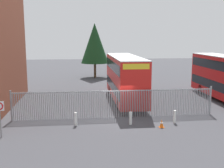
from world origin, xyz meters
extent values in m
plane|color=#3D3D42|center=(0.00, 8.00, 0.00)|extent=(100.00, 100.00, 0.00)
cylinder|color=gray|center=(-8.11, 0.00, 1.10)|extent=(0.06, 0.06, 2.20)
cylinder|color=gray|center=(-7.97, 0.00, 1.10)|extent=(0.06, 0.06, 2.20)
cylinder|color=gray|center=(-7.83, 0.00, 1.10)|extent=(0.06, 0.06, 2.20)
cylinder|color=gray|center=(-7.69, 0.00, 1.10)|extent=(0.06, 0.06, 2.20)
cylinder|color=gray|center=(-7.55, 0.00, 1.10)|extent=(0.06, 0.06, 2.20)
cylinder|color=gray|center=(-7.41, 0.00, 1.10)|extent=(0.06, 0.06, 2.20)
cylinder|color=gray|center=(-7.27, 0.00, 1.10)|extent=(0.06, 0.06, 2.20)
cylinder|color=gray|center=(-7.12, 0.00, 1.10)|extent=(0.06, 0.06, 2.20)
cylinder|color=gray|center=(-6.98, 0.00, 1.10)|extent=(0.06, 0.06, 2.20)
cylinder|color=gray|center=(-6.84, 0.00, 1.10)|extent=(0.06, 0.06, 2.20)
cylinder|color=gray|center=(-6.70, 0.00, 1.10)|extent=(0.06, 0.06, 2.20)
cylinder|color=gray|center=(-6.56, 0.00, 1.10)|extent=(0.06, 0.06, 2.20)
cylinder|color=gray|center=(-6.42, 0.00, 1.10)|extent=(0.06, 0.06, 2.20)
cylinder|color=gray|center=(-6.28, 0.00, 1.10)|extent=(0.06, 0.06, 2.20)
cylinder|color=gray|center=(-6.14, 0.00, 1.10)|extent=(0.06, 0.06, 2.20)
cylinder|color=gray|center=(-6.00, 0.00, 1.10)|extent=(0.06, 0.06, 2.20)
cylinder|color=gray|center=(-5.86, 0.00, 1.10)|extent=(0.06, 0.06, 2.20)
cylinder|color=gray|center=(-5.72, 0.00, 1.10)|extent=(0.06, 0.06, 2.20)
cylinder|color=gray|center=(-5.58, 0.00, 1.10)|extent=(0.06, 0.06, 2.20)
cylinder|color=gray|center=(-5.44, 0.00, 1.10)|extent=(0.06, 0.06, 2.20)
cylinder|color=gray|center=(-5.30, 0.00, 1.10)|extent=(0.06, 0.06, 2.20)
cylinder|color=gray|center=(-5.16, 0.00, 1.10)|extent=(0.06, 0.06, 2.20)
cylinder|color=gray|center=(-5.02, 0.00, 1.10)|extent=(0.06, 0.06, 2.20)
cylinder|color=gray|center=(-4.88, 0.00, 1.10)|extent=(0.06, 0.06, 2.20)
cylinder|color=gray|center=(-4.74, 0.00, 1.10)|extent=(0.06, 0.06, 2.20)
cylinder|color=gray|center=(-4.60, 0.00, 1.10)|extent=(0.06, 0.06, 2.20)
cylinder|color=gray|center=(-4.46, 0.00, 1.10)|extent=(0.06, 0.06, 2.20)
cylinder|color=gray|center=(-4.32, 0.00, 1.10)|extent=(0.06, 0.06, 2.20)
cylinder|color=gray|center=(-4.18, 0.00, 1.10)|extent=(0.06, 0.06, 2.20)
cylinder|color=gray|center=(-4.04, 0.00, 1.10)|extent=(0.06, 0.06, 2.20)
cylinder|color=gray|center=(-3.90, 0.00, 1.10)|extent=(0.06, 0.06, 2.20)
cylinder|color=gray|center=(-3.76, 0.00, 1.10)|extent=(0.06, 0.06, 2.20)
cylinder|color=gray|center=(-3.61, 0.00, 1.10)|extent=(0.06, 0.06, 2.20)
cylinder|color=gray|center=(-3.47, 0.00, 1.10)|extent=(0.06, 0.06, 2.20)
cylinder|color=gray|center=(-3.33, 0.00, 1.10)|extent=(0.06, 0.06, 2.20)
cylinder|color=gray|center=(-3.19, 0.00, 1.10)|extent=(0.06, 0.06, 2.20)
cylinder|color=gray|center=(-3.05, 0.00, 1.10)|extent=(0.06, 0.06, 2.20)
cylinder|color=gray|center=(-2.91, 0.00, 1.10)|extent=(0.06, 0.06, 2.20)
cylinder|color=gray|center=(-2.77, 0.00, 1.10)|extent=(0.06, 0.06, 2.20)
cylinder|color=gray|center=(-2.63, 0.00, 1.10)|extent=(0.06, 0.06, 2.20)
cylinder|color=gray|center=(-2.49, 0.00, 1.10)|extent=(0.06, 0.06, 2.20)
cylinder|color=gray|center=(-2.35, 0.00, 1.10)|extent=(0.06, 0.06, 2.20)
cylinder|color=gray|center=(-2.21, 0.00, 1.10)|extent=(0.06, 0.06, 2.20)
cylinder|color=gray|center=(-2.07, 0.00, 1.10)|extent=(0.06, 0.06, 2.20)
cylinder|color=gray|center=(-1.93, 0.00, 1.10)|extent=(0.06, 0.06, 2.20)
cylinder|color=gray|center=(-1.79, 0.00, 1.10)|extent=(0.06, 0.06, 2.20)
cylinder|color=gray|center=(-1.65, 0.00, 1.10)|extent=(0.06, 0.06, 2.20)
cylinder|color=gray|center=(-1.51, 0.00, 1.10)|extent=(0.06, 0.06, 2.20)
cylinder|color=gray|center=(-1.37, 0.00, 1.10)|extent=(0.06, 0.06, 2.20)
cylinder|color=gray|center=(-1.23, 0.00, 1.10)|extent=(0.06, 0.06, 2.20)
cylinder|color=gray|center=(-1.09, 0.00, 1.10)|extent=(0.06, 0.06, 2.20)
cylinder|color=gray|center=(-0.95, 0.00, 1.10)|extent=(0.06, 0.06, 2.20)
cylinder|color=gray|center=(-0.81, 0.00, 1.10)|extent=(0.06, 0.06, 2.20)
cylinder|color=gray|center=(-0.67, 0.00, 1.10)|extent=(0.06, 0.06, 2.20)
cylinder|color=gray|center=(-0.53, 0.00, 1.10)|extent=(0.06, 0.06, 2.20)
cylinder|color=gray|center=(-0.39, 0.00, 1.10)|extent=(0.06, 0.06, 2.20)
cylinder|color=gray|center=(-0.24, 0.00, 1.10)|extent=(0.06, 0.06, 2.20)
cylinder|color=gray|center=(-0.10, 0.00, 1.10)|extent=(0.06, 0.06, 2.20)
cylinder|color=gray|center=(0.04, 0.00, 1.10)|extent=(0.06, 0.06, 2.20)
cylinder|color=gray|center=(0.18, 0.00, 1.10)|extent=(0.06, 0.06, 2.20)
cylinder|color=gray|center=(0.32, 0.00, 1.10)|extent=(0.06, 0.06, 2.20)
cylinder|color=gray|center=(0.46, 0.00, 1.10)|extent=(0.06, 0.06, 2.20)
cylinder|color=gray|center=(0.60, 0.00, 1.10)|extent=(0.06, 0.06, 2.20)
cylinder|color=gray|center=(0.74, 0.00, 1.10)|extent=(0.06, 0.06, 2.20)
cylinder|color=gray|center=(0.88, 0.00, 1.10)|extent=(0.06, 0.06, 2.20)
cylinder|color=gray|center=(1.02, 0.00, 1.10)|extent=(0.06, 0.06, 2.20)
cylinder|color=gray|center=(1.16, 0.00, 1.10)|extent=(0.06, 0.06, 2.20)
cylinder|color=gray|center=(1.30, 0.00, 1.10)|extent=(0.06, 0.06, 2.20)
cylinder|color=gray|center=(1.44, 0.00, 1.10)|extent=(0.06, 0.06, 2.20)
cylinder|color=gray|center=(1.58, 0.00, 1.10)|extent=(0.06, 0.06, 2.20)
cylinder|color=gray|center=(1.72, 0.00, 1.10)|extent=(0.06, 0.06, 2.20)
cylinder|color=gray|center=(1.86, 0.00, 1.10)|extent=(0.06, 0.06, 2.20)
cylinder|color=gray|center=(2.00, 0.00, 1.10)|extent=(0.06, 0.06, 2.20)
cylinder|color=gray|center=(2.14, 0.00, 1.10)|extent=(0.06, 0.06, 2.20)
cylinder|color=gray|center=(2.28, 0.00, 1.10)|extent=(0.06, 0.06, 2.20)
cylinder|color=gray|center=(2.42, 0.00, 1.10)|extent=(0.06, 0.06, 2.20)
cylinder|color=gray|center=(2.56, 0.00, 1.10)|extent=(0.06, 0.06, 2.20)
cylinder|color=gray|center=(2.70, 0.00, 1.10)|extent=(0.06, 0.06, 2.20)
cylinder|color=gray|center=(2.84, 0.00, 1.10)|extent=(0.06, 0.06, 2.20)
cylinder|color=gray|center=(2.98, 0.00, 1.10)|extent=(0.06, 0.06, 2.20)
cylinder|color=gray|center=(3.13, 0.00, 1.10)|extent=(0.06, 0.06, 2.20)
cylinder|color=gray|center=(3.27, 0.00, 1.10)|extent=(0.06, 0.06, 2.20)
cylinder|color=gray|center=(3.41, 0.00, 1.10)|extent=(0.06, 0.06, 2.20)
cylinder|color=gray|center=(3.55, 0.00, 1.10)|extent=(0.06, 0.06, 2.20)
cylinder|color=gray|center=(3.69, 0.00, 1.10)|extent=(0.06, 0.06, 2.20)
cylinder|color=gray|center=(3.83, 0.00, 1.10)|extent=(0.06, 0.06, 2.20)
cylinder|color=gray|center=(3.97, 0.00, 1.10)|extent=(0.06, 0.06, 2.20)
cylinder|color=gray|center=(4.11, 0.00, 1.10)|extent=(0.06, 0.06, 2.20)
cylinder|color=gray|center=(4.25, 0.00, 1.10)|extent=(0.06, 0.06, 2.20)
cylinder|color=gray|center=(4.39, 0.00, 1.10)|extent=(0.06, 0.06, 2.20)
cylinder|color=gray|center=(4.53, 0.00, 1.10)|extent=(0.06, 0.06, 2.20)
cylinder|color=gray|center=(4.67, 0.00, 1.10)|extent=(0.06, 0.06, 2.20)
cylinder|color=gray|center=(4.81, 0.00, 1.10)|extent=(0.06, 0.06, 2.20)
cylinder|color=gray|center=(4.95, 0.00, 1.10)|extent=(0.06, 0.06, 2.20)
cylinder|color=gray|center=(5.09, 0.00, 1.10)|extent=(0.06, 0.06, 2.20)
cylinder|color=gray|center=(5.23, 0.00, 1.10)|extent=(0.06, 0.06, 2.20)
cylinder|color=gray|center=(5.37, 0.00, 1.10)|extent=(0.06, 0.06, 2.20)
cylinder|color=gray|center=(5.51, 0.00, 1.10)|extent=(0.06, 0.06, 2.20)
cylinder|color=gray|center=(5.65, 0.00, 1.10)|extent=(0.06, 0.06, 2.20)
cylinder|color=gray|center=(5.79, 0.00, 1.10)|extent=(0.06, 0.06, 2.20)
cylinder|color=gray|center=(5.93, 0.00, 1.10)|extent=(0.06, 0.06, 2.20)
cylinder|color=gray|center=(6.07, 0.00, 1.10)|extent=(0.06, 0.06, 2.20)
cylinder|color=gray|center=(6.21, 0.00, 1.10)|extent=(0.06, 0.06, 2.20)
cylinder|color=gray|center=(6.35, 0.00, 1.10)|extent=(0.06, 0.06, 2.20)
cylinder|color=gray|center=(6.49, 0.00, 1.10)|extent=(0.06, 0.06, 2.20)
cylinder|color=gray|center=(6.64, 0.00, 1.10)|extent=(0.06, 0.06, 2.20)
cylinder|color=gray|center=(6.78, 0.00, 1.10)|extent=(0.06, 0.06, 2.20)
cylinder|color=gray|center=(6.92, 0.00, 1.10)|extent=(0.06, 0.06, 2.20)
cylinder|color=gray|center=(7.06, 0.00, 1.10)|extent=(0.06, 0.06, 2.20)
cylinder|color=gray|center=(7.20, 0.00, 1.10)|extent=(0.06, 0.06, 2.20)
cylinder|color=gray|center=(7.34, 0.00, 1.10)|extent=(0.06, 0.06, 2.20)
cylinder|color=gray|center=(7.48, 0.00, 1.10)|extent=(0.06, 0.06, 2.20)
cylinder|color=gray|center=(7.62, 0.00, 1.10)|extent=(0.06, 0.06, 2.20)
cylinder|color=gray|center=(-0.24, 0.00, 2.12)|extent=(15.73, 0.07, 0.07)
cylinder|color=gray|center=(-8.11, 0.00, 1.18)|extent=(0.14, 0.14, 2.35)
cylinder|color=gray|center=(7.62, 0.00, 1.18)|extent=(0.14, 0.14, 2.35)
cylinder|color=black|center=(10.39, 7.90, 0.52)|extent=(0.30, 1.04, 1.04)
cylinder|color=black|center=(12.59, 7.90, 0.52)|extent=(0.30, 1.04, 1.04)
cube|color=red|center=(1.47, 5.60, 2.35)|extent=(2.50, 10.80, 4.00)
cube|color=black|center=(1.47, 5.60, 1.55)|extent=(2.54, 10.37, 0.90)
cube|color=black|center=(1.47, 5.60, 3.55)|extent=(2.54, 10.37, 0.90)
cube|color=yellow|center=(1.47, 0.25, 4.00)|extent=(2.12, 0.12, 0.44)
cube|color=silver|center=(1.47, 5.60, 4.38)|extent=(2.50, 10.80, 0.08)
cylinder|color=black|center=(0.37, 2.26, 0.52)|extent=(0.30, 1.04, 1.04)
cylinder|color=black|center=(2.57, 2.26, 0.52)|extent=(0.30, 1.04, 1.04)
cylinder|color=black|center=(0.37, 8.57, 0.52)|extent=(0.30, 1.04, 1.04)
cylinder|color=black|center=(2.57, 8.57, 0.52)|extent=(0.30, 1.04, 1.04)
cylinder|color=silver|center=(-3.28, -1.67, 0.47)|extent=(0.20, 0.20, 0.95)
cylinder|color=silver|center=(0.67, -1.91, 0.47)|extent=(0.20, 0.20, 0.95)
cylinder|color=silver|center=(3.97, -1.94, 0.47)|extent=(0.20, 0.20, 0.95)
cube|color=orange|center=(2.72, -2.83, 0.02)|extent=(0.34, 0.34, 0.04)
cone|color=orange|center=(2.72, -2.83, 0.32)|extent=(0.28, 0.28, 0.55)
cylinder|color=white|center=(2.72, -2.83, 0.34)|extent=(0.19, 0.19, 0.07)
cylinder|color=slate|center=(-7.96, -3.56, 1.20)|extent=(0.08, 0.08, 2.40)
cylinder|color=#4C3823|center=(-0.56, 22.07, 1.13)|extent=(0.36, 0.36, 2.26)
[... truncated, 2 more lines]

